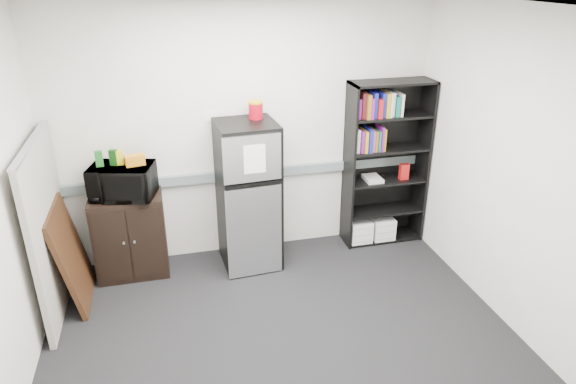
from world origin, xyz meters
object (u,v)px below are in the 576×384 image
object	(u,v)px
microwave	(123,181)
refrigerator	(249,196)
cubicle_partition	(48,229)
cabinet	(130,235)
bookshelf	(384,161)

from	to	relation	value
microwave	refrigerator	distance (m)	1.24
cubicle_partition	refrigerator	size ratio (longest dim) A/B	1.04
cubicle_partition	cabinet	world-z (taller)	cubicle_partition
bookshelf	cabinet	distance (m)	2.82
cubicle_partition	microwave	distance (m)	0.79
cabinet	cubicle_partition	bearing A→B (deg)	-146.76
microwave	refrigerator	size ratio (longest dim) A/B	0.38
cubicle_partition	microwave	bearing A→B (deg)	32.23
microwave	refrigerator	world-z (taller)	refrigerator
bookshelf	cabinet	world-z (taller)	bookshelf
bookshelf	microwave	bearing A→B (deg)	-178.31
bookshelf	microwave	size ratio (longest dim) A/B	3.15
cabinet	refrigerator	xyz separation A→B (m)	(1.21, -0.08, 0.34)
bookshelf	microwave	xyz separation A→B (m)	(-2.77, -0.08, 0.07)
microwave	cubicle_partition	bearing A→B (deg)	-133.74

